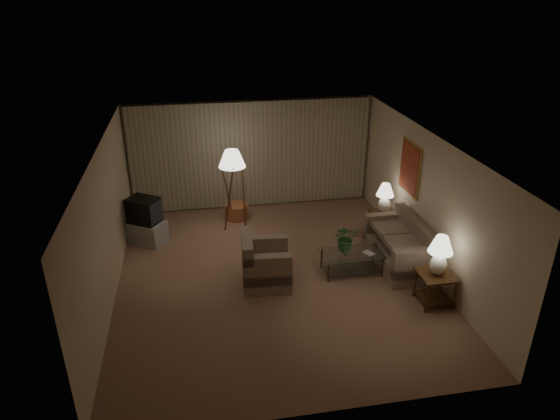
% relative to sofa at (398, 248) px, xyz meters
% --- Properties ---
extents(ground, '(7.00, 7.00, 0.00)m').
position_rel_sofa_xyz_m(ground, '(-2.50, 0.05, -0.39)').
color(ground, brown).
rests_on(ground, ground).
extents(room_shell, '(6.04, 7.02, 2.72)m').
position_rel_sofa_xyz_m(room_shell, '(-2.48, 1.56, 1.36)').
color(room_shell, beige).
rests_on(room_shell, ground).
extents(sofa, '(1.76, 0.89, 0.78)m').
position_rel_sofa_xyz_m(sofa, '(0.00, 0.00, 0.00)').
color(sofa, gray).
rests_on(sofa, ground).
extents(armchair, '(1.08, 1.03, 0.79)m').
position_rel_sofa_xyz_m(armchair, '(-2.71, -0.18, 0.01)').
color(armchair, gray).
rests_on(armchair, ground).
extents(side_table_near, '(0.61, 0.61, 0.60)m').
position_rel_sofa_xyz_m(side_table_near, '(0.15, -1.35, 0.03)').
color(side_table_near, '#3B2110').
rests_on(side_table_near, ground).
extents(side_table_far, '(0.56, 0.47, 0.60)m').
position_rel_sofa_xyz_m(side_table_far, '(0.15, 1.25, 0.02)').
color(side_table_far, '#3B2110').
rests_on(side_table_far, ground).
extents(table_lamp_near, '(0.43, 0.43, 0.75)m').
position_rel_sofa_xyz_m(table_lamp_near, '(0.15, -1.35, 0.65)').
color(table_lamp_near, white).
rests_on(table_lamp_near, side_table_near).
extents(table_lamp_far, '(0.39, 0.39, 0.67)m').
position_rel_sofa_xyz_m(table_lamp_far, '(0.15, 1.25, 0.61)').
color(table_lamp_far, white).
rests_on(table_lamp_far, side_table_far).
extents(coffee_table, '(1.23, 0.67, 0.41)m').
position_rel_sofa_xyz_m(coffee_table, '(-0.98, -0.10, -0.11)').
color(coffee_table, silver).
rests_on(coffee_table, ground).
extents(tv_cabinet, '(1.28, 1.26, 0.50)m').
position_rel_sofa_xyz_m(tv_cabinet, '(-5.05, 1.89, -0.14)').
color(tv_cabinet, '#9C9C9F').
rests_on(tv_cabinet, ground).
extents(crt_tv, '(1.07, 1.05, 0.55)m').
position_rel_sofa_xyz_m(crt_tv, '(-5.05, 1.89, 0.39)').
color(crt_tv, black).
rests_on(crt_tv, tv_cabinet).
extents(floor_lamp, '(0.61, 0.61, 1.87)m').
position_rel_sofa_xyz_m(floor_lamp, '(-3.08, 2.32, 0.59)').
color(floor_lamp, '#3B2110').
rests_on(floor_lamp, ground).
extents(ottoman, '(0.57, 0.57, 0.37)m').
position_rel_sofa_xyz_m(ottoman, '(-2.98, 2.74, -0.21)').
color(ottoman, '#B4673C').
rests_on(ottoman, ground).
extents(vase, '(0.16, 0.16, 0.16)m').
position_rel_sofa_xyz_m(vase, '(-1.13, -0.10, 0.10)').
color(vase, white).
rests_on(vase, coffee_table).
extents(flowers, '(0.50, 0.45, 0.53)m').
position_rel_sofa_xyz_m(flowers, '(-1.13, -0.10, 0.45)').
color(flowers, '#316F34').
rests_on(flowers, vase).
extents(book, '(0.26, 0.28, 0.02)m').
position_rel_sofa_xyz_m(book, '(-0.73, -0.20, 0.03)').
color(book, olive).
rests_on(book, coffee_table).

